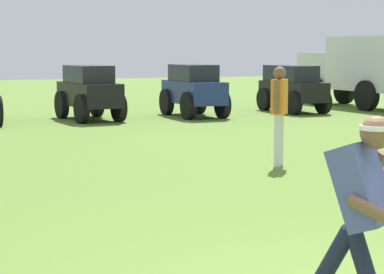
% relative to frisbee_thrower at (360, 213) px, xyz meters
% --- Properties ---
extents(frisbee_thrower, '(0.57, 1.07, 1.43)m').
position_rel_frisbee_thrower_xyz_m(frisbee_thrower, '(0.00, 0.00, 0.00)').
color(frisbee_thrower, '#191E38').
rests_on(frisbee_thrower, ground_plane).
extents(teammate_midfield, '(0.37, 0.42, 1.56)m').
position_rel_frisbee_thrower_xyz_m(teammate_midfield, '(2.76, 6.38, 0.14)').
color(teammate_midfield, silver).
rests_on(teammate_midfield, ground_plane).
extents(parked_car_slot_e, '(1.42, 2.45, 1.40)m').
position_rel_frisbee_thrower_xyz_m(parked_car_slot_e, '(1.75, 14.90, -0.06)').
color(parked_car_slot_e, black).
rests_on(parked_car_slot_e, ground_plane).
extents(parked_car_slot_f, '(1.23, 2.38, 1.40)m').
position_rel_frisbee_thrower_xyz_m(parked_car_slot_f, '(4.61, 14.85, -0.06)').
color(parked_car_slot_f, navy).
rests_on(parked_car_slot_f, ground_plane).
extents(parked_car_slot_g, '(1.24, 2.44, 1.34)m').
position_rel_frisbee_thrower_xyz_m(parked_car_slot_g, '(7.81, 15.18, -0.08)').
color(parked_car_slot_g, black).
rests_on(parked_car_slot_g, ground_plane).
extents(box_truck, '(1.77, 5.97, 2.20)m').
position_rel_frisbee_thrower_xyz_m(box_truck, '(10.55, 15.31, 0.43)').
color(box_truck, silver).
rests_on(box_truck, ground_plane).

